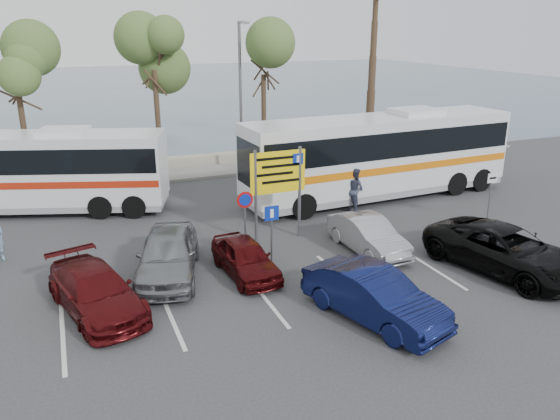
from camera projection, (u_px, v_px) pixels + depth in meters
name	position (u px, v px, depth m)	size (l,w,h in m)	color
ground	(286.00, 276.00, 18.15)	(120.00, 120.00, 0.00)	#313134
kerb_strip	(189.00, 174.00, 30.41)	(44.00, 2.40, 0.15)	gray
seawall	(181.00, 162.00, 32.09)	(48.00, 0.80, 0.60)	#A89F86
sea	(107.00, 90.00, 70.76)	(140.00, 140.00, 0.00)	#3F5166
tree_left	(15.00, 68.00, 25.64)	(3.20, 3.20, 7.20)	#382619
tree_mid	(153.00, 52.00, 27.76)	(3.20, 3.20, 8.00)	#382619
tree_right	(263.00, 59.00, 30.06)	(3.20, 3.20, 7.40)	#382619
street_lamp_right	(241.00, 90.00, 29.61)	(0.45, 1.15, 8.01)	slate
direction_sign	(278.00, 179.00, 20.54)	(2.20, 0.12, 3.60)	slate
sign_no_stop	(245.00, 212.00, 19.53)	(0.60, 0.08, 2.35)	slate
sign_parking	(272.00, 228.00, 18.31)	(0.50, 0.07, 2.25)	slate
sign_taxi	(491.00, 191.00, 22.52)	(0.50, 0.07, 2.20)	slate
lane_markings	(265.00, 295.00, 16.87)	(12.02, 4.20, 0.01)	silver
coach_bus_left	(27.00, 174.00, 23.96)	(12.15, 6.29, 3.73)	silver
coach_bus_right	(379.00, 158.00, 25.92)	(13.47, 3.49, 4.16)	silver
car_silver_a	(168.00, 254.00, 17.93)	(1.87, 4.66, 1.59)	slate
car_blue	(374.00, 296.00, 15.28)	(1.56, 4.46, 1.47)	#0E1542
car_maroon	(96.00, 291.00, 15.73)	(1.82, 4.49, 1.30)	#4E0D0F
car_red	(245.00, 258.00, 18.10)	(1.44, 3.59, 1.22)	#44090B
suv_black	(505.00, 250.00, 18.33)	(2.53, 5.48, 1.52)	black
car_silver_b	(368.00, 235.00, 19.95)	(1.37, 3.92, 1.29)	#9A9BA0
pedestrian_far	(354.00, 190.00, 24.25)	(0.97, 0.76, 2.00)	#353A4F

